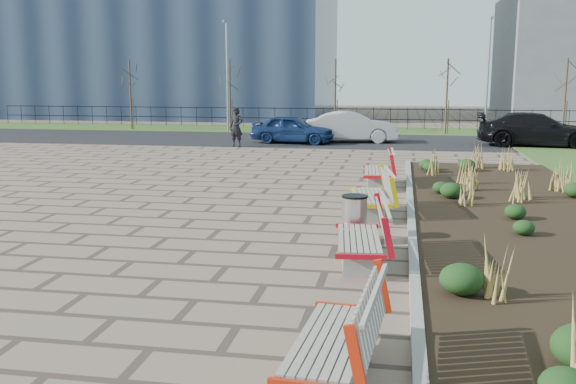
% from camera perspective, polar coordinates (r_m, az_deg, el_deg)
% --- Properties ---
extents(ground, '(120.00, 120.00, 0.00)m').
position_cam_1_polar(ground, '(10.35, -11.24, -7.60)').
color(ground, '#755E50').
rests_on(ground, ground).
extents(planting_bed, '(4.50, 18.00, 0.10)m').
position_cam_1_polar(planting_bed, '(14.73, 19.97, -2.46)').
color(planting_bed, black).
rests_on(planting_bed, ground).
extents(planting_curb, '(0.16, 18.00, 0.15)m').
position_cam_1_polar(planting_curb, '(14.49, 10.87, -2.11)').
color(planting_curb, gray).
rests_on(planting_curb, ground).
extents(grass_verge_far, '(80.00, 5.00, 0.04)m').
position_cam_1_polar(grass_verge_far, '(37.47, 4.41, 5.50)').
color(grass_verge_far, '#33511E').
rests_on(grass_verge_far, ground).
extents(road, '(80.00, 7.00, 0.02)m').
position_cam_1_polar(road, '(31.53, 3.33, 4.59)').
color(road, black).
rests_on(road, ground).
extents(bench_a, '(1.07, 2.17, 1.00)m').
position_cam_1_polar(bench_a, '(6.84, 3.89, -12.50)').
color(bench_a, red).
rests_on(bench_a, ground).
extents(bench_b, '(1.10, 2.18, 1.00)m').
position_cam_1_polar(bench_b, '(10.87, 6.31, -3.85)').
color(bench_b, red).
rests_on(bench_b, ground).
extents(bench_c, '(1.18, 2.20, 1.00)m').
position_cam_1_polar(bench_c, '(14.67, 7.32, -0.17)').
color(bench_c, '#E1BA0B').
rests_on(bench_c, ground).
extents(bench_d, '(1.02, 2.15, 1.00)m').
position_cam_1_polar(bench_d, '(18.61, 7.92, 2.04)').
color(bench_d, red).
rests_on(bench_d, ground).
extents(litter_bin, '(0.48, 0.48, 0.90)m').
position_cam_1_polar(litter_bin, '(12.25, 5.93, -2.46)').
color(litter_bin, '#B2B2B7').
rests_on(litter_bin, ground).
extents(pedestrian, '(0.72, 0.56, 1.74)m').
position_cam_1_polar(pedestrian, '(28.77, -4.61, 5.75)').
color(pedestrian, black).
rests_on(pedestrian, ground).
extents(car_blue, '(4.00, 1.96, 1.31)m').
position_cam_1_polar(car_blue, '(30.11, 0.43, 5.61)').
color(car_blue, navy).
rests_on(car_blue, road).
extents(car_silver, '(4.49, 1.94, 1.44)m').
position_cam_1_polar(car_silver, '(30.78, 5.66, 5.78)').
color(car_silver, '#A5A9AD').
rests_on(car_silver, road).
extents(car_black, '(5.33, 2.57, 1.50)m').
position_cam_1_polar(car_black, '(30.83, 21.21, 5.20)').
color(car_black, black).
rests_on(car_black, road).
extents(tree_a, '(1.40, 1.40, 4.00)m').
position_cam_1_polar(tree_a, '(38.96, -13.82, 8.40)').
color(tree_a, '#4C3D2D').
rests_on(tree_a, grass_verge_far).
extents(tree_b, '(1.40, 1.40, 4.00)m').
position_cam_1_polar(tree_b, '(36.96, -5.18, 8.56)').
color(tree_b, '#4C3D2D').
rests_on(tree_b, grass_verge_far).
extents(tree_c, '(1.40, 1.40, 4.00)m').
position_cam_1_polar(tree_c, '(35.86, 4.22, 8.52)').
color(tree_c, '#4C3D2D').
rests_on(tree_c, grass_verge_far).
extents(tree_d, '(1.40, 1.40, 4.00)m').
position_cam_1_polar(tree_d, '(35.75, 13.93, 8.25)').
color(tree_d, '#4C3D2D').
rests_on(tree_d, grass_verge_far).
extents(tree_e, '(1.40, 1.40, 4.00)m').
position_cam_1_polar(tree_e, '(36.64, 23.41, 7.75)').
color(tree_e, '#4C3D2D').
rests_on(tree_e, grass_verge_far).
extents(lamp_west, '(0.24, 0.60, 6.00)m').
position_cam_1_polar(lamp_west, '(36.46, -5.41, 10.11)').
color(lamp_west, gray).
rests_on(lamp_west, grass_verge_far).
extents(lamp_east, '(0.24, 0.60, 6.00)m').
position_cam_1_polar(lamp_east, '(35.43, 17.33, 9.69)').
color(lamp_east, gray).
rests_on(lamp_east, grass_verge_far).
extents(railing_fence, '(44.00, 0.10, 1.20)m').
position_cam_1_polar(railing_fence, '(38.91, 4.65, 6.59)').
color(railing_fence, black).
rests_on(railing_fence, grass_verge_far).
extents(building_glass, '(40.00, 14.00, 15.00)m').
position_cam_1_polar(building_glass, '(55.62, -18.06, 14.32)').
color(building_glass, '#192338').
rests_on(building_glass, ground).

